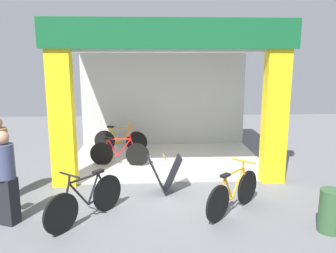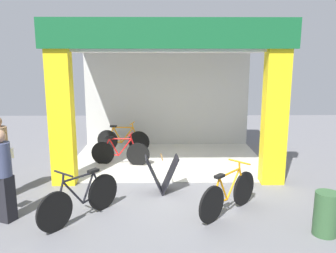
{
  "view_description": "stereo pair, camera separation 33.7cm",
  "coord_description": "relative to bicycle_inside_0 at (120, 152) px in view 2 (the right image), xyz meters",
  "views": [
    {
      "loc": [
        -0.45,
        -7.58,
        2.88
      ],
      "look_at": [
        0.0,
        0.9,
        1.15
      ],
      "focal_mm": 36.96,
      "sensor_mm": 36.0,
      "label": 1
    },
    {
      "loc": [
        -0.11,
        -7.59,
        2.88
      ],
      "look_at": [
        0.0,
        0.9,
        1.15
      ],
      "focal_mm": 36.96,
      "sensor_mm": 36.0,
      "label": 2
    }
  ],
  "objects": [
    {
      "name": "bicycle_inside_0",
      "position": [
        0.0,
        0.0,
        0.0
      ],
      "size": [
        1.59,
        0.44,
        0.88
      ],
      "color": "black",
      "rests_on": "ground"
    },
    {
      "name": "pedestrian_2",
      "position": [
        -2.15,
        -2.16,
        0.54
      ],
      "size": [
        0.44,
        0.59,
        1.72
      ],
      "color": "black",
      "rests_on": "ground"
    },
    {
      "name": "bicycle_parked_1",
      "position": [
        -0.31,
        -3.15,
        0.04
      ],
      "size": [
        1.11,
        1.42,
        0.97
      ],
      "color": "black",
      "rests_on": "ground"
    },
    {
      "name": "bicycle_inside_1",
      "position": [
        -0.08,
        1.38,
        0.01
      ],
      "size": [
        1.63,
        0.46,
        0.91
      ],
      "color": "black",
      "rests_on": "ground"
    },
    {
      "name": "pedestrian_0",
      "position": [
        -1.65,
        -3.17,
        0.5
      ],
      "size": [
        0.58,
        0.42,
        1.66
      ],
      "color": "black",
      "rests_on": "ground"
    },
    {
      "name": "ground_plane",
      "position": [
        1.28,
        -1.35,
        -0.35
      ],
      "size": [
        18.56,
        18.56,
        0.0
      ],
      "primitive_type": "plane",
      "color": "slate",
      "rests_on": "ground"
    },
    {
      "name": "bicycle_parked_0",
      "position": [
        2.37,
        -2.94,
        0.03
      ],
      "size": [
        1.24,
        1.25,
        0.95
      ],
      "color": "black",
      "rests_on": "ground"
    },
    {
      "name": "shop_facade",
      "position": [
        1.28,
        0.46,
        1.62
      ],
      "size": [
        5.48,
        3.9,
        3.66
      ],
      "color": "beige",
      "rests_on": "ground"
    },
    {
      "name": "trash_bin",
      "position": [
        3.81,
        -3.75,
        0.01
      ],
      "size": [
        0.38,
        0.38,
        0.73
      ],
      "primitive_type": "cylinder",
      "color": "#335933",
      "rests_on": "ground"
    },
    {
      "name": "sandwich_board_sign",
      "position": [
        1.13,
        -1.9,
        0.05
      ],
      "size": [
        0.74,
        0.51,
        0.81
      ],
      "color": "black",
      "rests_on": "ground"
    }
  ]
}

